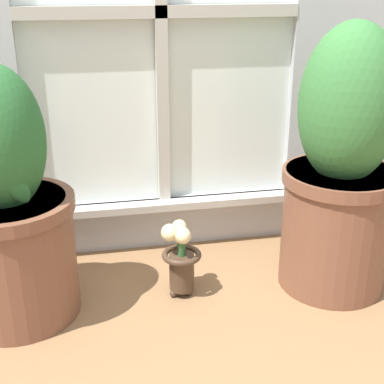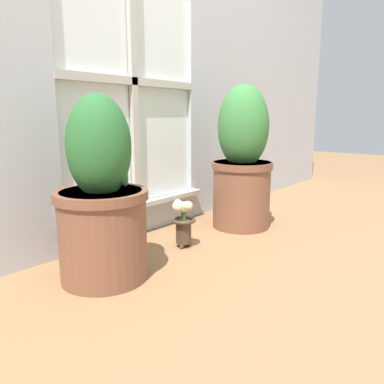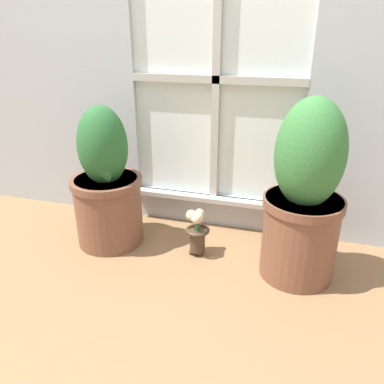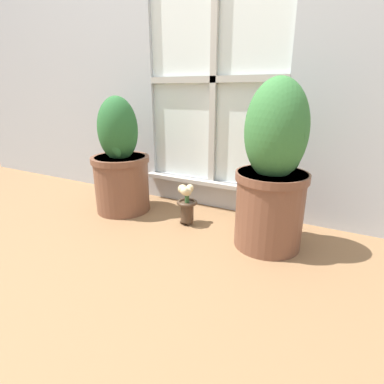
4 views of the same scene
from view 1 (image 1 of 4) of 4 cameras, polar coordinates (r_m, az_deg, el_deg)
The scene contains 4 objects.
ground_plane at distance 1.40m, azimuth 0.40°, elevation -14.99°, with size 10.00×10.00×0.00m, color olive.
potted_plant_left at distance 1.42m, azimuth -18.93°, elevation -2.48°, with size 0.33×0.33×0.66m.
potted_plant_right at distance 1.51m, azimuth 15.70°, elevation 2.09°, with size 0.32×0.32×0.75m.
flower_vase at distance 1.50m, azimuth -1.37°, elevation -6.83°, with size 0.11×0.11×0.22m.
Camera 1 is at (-0.23, -1.09, 0.85)m, focal length 50.00 mm.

